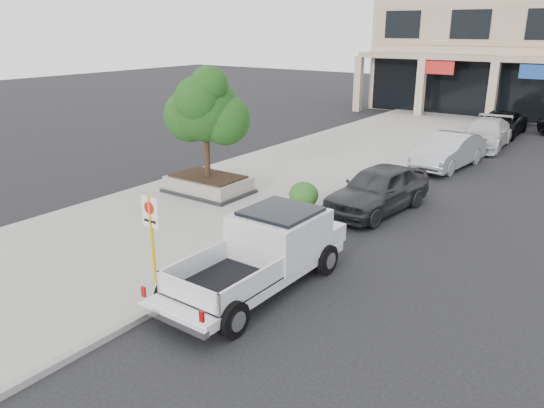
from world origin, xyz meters
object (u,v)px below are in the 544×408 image
Objects in this scene: planter at (208,184)px; curb_car_c at (485,134)px; curb_car_b at (449,151)px; no_parking_sign at (151,228)px; curb_car_d at (500,123)px; planter_tree at (211,109)px; pickup_truck at (255,256)px; curb_car_a at (378,189)px.

planter is 16.67m from curb_car_c.
curb_car_b reaches higher than curb_car_c.
no_parking_sign is 26.23m from curb_car_d.
planter_tree reaches higher than curb_car_b.
curb_car_c is at bearing 67.65° from planter_tree.
pickup_truck is at bearing -83.29° from curb_car_b.
curb_car_b is (0.03, 7.68, -0.03)m from curb_car_a.
pickup_truck is at bearing 34.13° from no_parking_sign.
no_parking_sign is (4.02, -6.74, -1.78)m from planter_tree.
planter_tree is at bearing -107.94° from curb_car_d.
planter is at bearing -115.58° from curb_car_b.
curb_car_c is at bearing -87.30° from curb_car_d.
curb_car_c is at bearing 90.55° from pickup_truck.
curb_car_d reaches higher than planter.
curb_car_a reaches higher than planter.
planter_tree is 8.48m from pickup_truck.
no_parking_sign is 0.47× the size of curb_car_a.
curb_car_c is at bearing 94.12° from curb_car_b.
curb_car_b is at bearing 91.25° from pickup_truck.
no_parking_sign is 0.44× the size of curb_car_d.
pickup_truck is 24.71m from curb_car_d.
curb_car_d is at bearing 96.73° from curb_car_a.
curb_car_d is (6.02, 19.40, -2.69)m from planter_tree.
curb_car_c reaches higher than planter.
no_parking_sign is 0.43× the size of curb_car_c.
planter_tree is at bearing -115.57° from curb_car_c.
no_parking_sign is 0.47× the size of curb_car_b.
no_parking_sign is at bearing -57.75° from planter.
curb_car_c is (0.22, 5.50, -0.03)m from curb_car_b.
planter is 0.80× the size of planter_tree.
curb_car_d is at bearing 91.19° from pickup_truck.
planter is at bearing -153.49° from curb_car_a.
planter is 7.88m from no_parking_sign.
pickup_truck is at bearing -82.39° from curb_car_a.
curb_car_a is at bearing -90.72° from curb_car_d.
pickup_truck is at bearing -39.53° from planter.
curb_car_d is at bearing 72.53° from planter.
planter_tree is 11.76m from curb_car_b.
planter is at bearing -108.17° from curb_car_d.
curb_car_b is (6.18, 9.89, 0.33)m from planter.
curb_car_a is (6.01, 2.05, -2.59)m from planter_tree.
no_parking_sign is 2.63m from pickup_truck.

